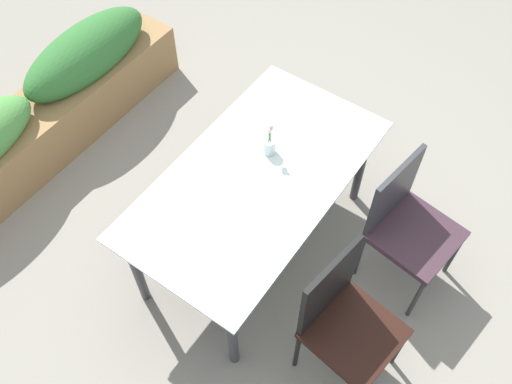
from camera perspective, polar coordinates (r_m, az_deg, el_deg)
The scene contains 6 objects.
ground_plane at distance 3.80m, azimuth 0.19°, elevation -6.29°, with size 12.00×12.00×0.00m, color gray.
dining_table at distance 3.26m, azimuth 0.00°, elevation 0.79°, with size 1.66×0.91×0.76m.
chair_near_right at distance 3.41m, azimuth 15.22°, elevation -2.88°, with size 0.53×0.53×0.94m.
chair_near_left at distance 3.03m, azimuth 8.98°, elevation -12.52°, with size 0.51×0.51×1.00m.
flower_vase at distance 3.26m, azimuth 1.40°, elevation 4.95°, with size 0.08×0.08×0.24m.
planter_box at distance 4.37m, azimuth -21.55°, elevation 7.23°, with size 2.56×0.47×0.75m.
Camera 1 is at (-1.52, -1.05, 3.32)m, focal length 38.97 mm.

